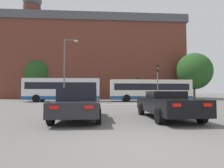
{
  "coord_description": "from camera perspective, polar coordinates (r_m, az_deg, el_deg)",
  "views": [
    {
      "loc": [
        -1.03,
        -3.95,
        1.28
      ],
      "look_at": [
        0.29,
        17.34,
        2.31
      ],
      "focal_mm": 28.0,
      "sensor_mm": 36.0,
      "label": 1
    }
  ],
  "objects": [
    {
      "name": "ground_plane",
      "position": [
        4.28,
        11.26,
        -20.05
      ],
      "size": [
        400.0,
        400.0,
        0.0
      ],
      "primitive_type": "plane",
      "color": "#605E5B"
    },
    {
      "name": "stop_line_strip",
      "position": [
        18.86,
        -0.41,
        -6.63
      ],
      "size": [
        8.53,
        0.3,
        0.01
      ],
      "primitive_type": "cube",
      "color": "silver",
      "rests_on": "ground_plane"
    },
    {
      "name": "far_pavement",
      "position": [
        31.48,
        -1.68,
        -5.08
      ],
      "size": [
        69.48,
        2.5,
        0.01
      ],
      "primitive_type": "cube",
      "color": "gray",
      "rests_on": "ground_plane"
    },
    {
      "name": "brick_civic_building",
      "position": [
        41.46,
        -6.41,
        7.81
      ],
      "size": [
        39.19,
        13.8,
        24.89
      ],
      "color": "brown",
      "rests_on": "ground_plane"
    },
    {
      "name": "car_saloon_left",
      "position": [
        8.49,
        -10.8,
        -6.3
      ],
      "size": [
        2.13,
        4.49,
        1.47
      ],
      "rotation": [
        0.0,
        0.0,
        0.02
      ],
      "color": "#232328",
      "rests_on": "ground_plane"
    },
    {
      "name": "car_roadster_right",
      "position": [
        9.01,
        17.34,
        -6.34
      ],
      "size": [
        2.1,
        4.69,
        1.33
      ],
      "rotation": [
        0.0,
        0.0,
        0.02
      ],
      "color": "black",
      "rests_on": "ground_plane"
    },
    {
      "name": "bus_crossing_lead",
      "position": [
        25.49,
        12.23,
        -1.91
      ],
      "size": [
        11.29,
        2.7,
        3.03
      ],
      "rotation": [
        0.0,
        0.0,
        1.57
      ],
      "color": "silver",
      "rests_on": "ground_plane"
    },
    {
      "name": "bus_crossing_trailing",
      "position": [
        25.02,
        -15.76,
        -1.69
      ],
      "size": [
        10.11,
        2.64,
        3.16
      ],
      "rotation": [
        0.0,
        0.0,
        1.57
      ],
      "color": "silver",
      "rests_on": "ground_plane"
    },
    {
      "name": "traffic_light_near_right",
      "position": [
        20.73,
        14.66,
        2.02
      ],
      "size": [
        0.26,
        0.31,
        4.44
      ],
      "color": "slate",
      "rests_on": "ground_plane"
    },
    {
      "name": "traffic_light_far_right",
      "position": [
        31.19,
        8.32,
        -0.17
      ],
      "size": [
        0.26,
        0.31,
        3.95
      ],
      "color": "slate",
      "rests_on": "ground_plane"
    },
    {
      "name": "street_lamp_junction",
      "position": [
        22.52,
        -14.65,
        6.25
      ],
      "size": [
        1.75,
        0.36,
        7.98
      ],
      "color": "slate",
      "rests_on": "ground_plane"
    },
    {
      "name": "pedestrian_waiting",
      "position": [
        32.43,
        5.85,
        -3.14
      ],
      "size": [
        0.44,
        0.32,
        1.78
      ],
      "rotation": [
        0.0,
        0.0,
        6.02
      ],
      "color": "brown",
      "rests_on": "ground_plane"
    },
    {
      "name": "tree_by_building",
      "position": [
        35.71,
        25.17,
        3.8
      ],
      "size": [
        6.37,
        6.37,
        8.55
      ],
      "color": "#4C3823",
      "rests_on": "ground_plane"
    },
    {
      "name": "tree_kerbside",
      "position": [
        37.65,
        -22.83,
        3.22
      ],
      "size": [
        5.28,
        5.28,
        7.84
      ],
      "color": "#4C3823",
      "rests_on": "ground_plane"
    }
  ]
}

